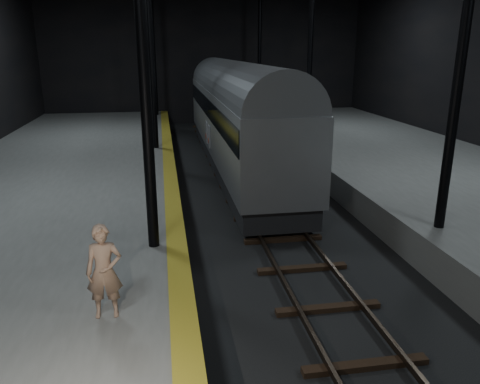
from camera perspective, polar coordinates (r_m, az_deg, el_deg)
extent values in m
plane|color=black|center=(16.18, 3.48, -3.26)|extent=(44.00, 44.00, 0.00)
cube|color=#585855|center=(16.14, -23.46, -2.86)|extent=(9.00, 43.80, 1.00)
cube|color=#585855|center=(19.09, 26.02, -0.23)|extent=(9.00, 43.80, 1.00)
cube|color=olive|center=(15.47, -8.27, -0.44)|extent=(0.50, 43.80, 0.01)
cube|color=#3F3328|center=(15.98, 0.97, -2.84)|extent=(0.08, 43.00, 0.14)
cube|color=#3F3328|center=(16.29, 5.96, -2.54)|extent=(0.08, 43.00, 0.14)
cube|color=black|center=(16.16, 3.48, -3.06)|extent=(2.40, 42.00, 0.12)
cylinder|color=black|center=(10.78, -11.92, 18.78)|extent=(0.26, 0.26, 10.00)
cylinder|color=black|center=(13.00, 25.72, 17.19)|extent=(0.26, 0.26, 10.00)
cylinder|color=black|center=(22.77, -10.87, 17.76)|extent=(0.26, 0.26, 10.00)
cylinder|color=black|center=(23.90, 8.61, 17.83)|extent=(0.26, 0.26, 10.00)
cylinder|color=black|center=(34.77, -10.55, 17.45)|extent=(0.26, 0.26, 10.00)
cylinder|color=black|center=(35.52, 2.41, 17.69)|extent=(0.26, 0.26, 10.00)
cube|color=#95979C|center=(22.40, -0.51, 8.75)|extent=(2.69, 18.58, 2.79)
cube|color=black|center=(22.72, -0.50, 4.39)|extent=(2.46, 18.21, 0.79)
cube|color=black|center=(22.31, -0.51, 10.40)|extent=(2.75, 18.30, 0.84)
cylinder|color=slate|center=(22.24, -0.52, 12.30)|extent=(2.64, 18.40, 2.64)
cube|color=black|center=(16.65, 3.02, -1.64)|extent=(1.67, 2.04, 0.33)
cube|color=black|center=(29.10, -2.52, 6.50)|extent=(1.67, 2.04, 0.33)
cube|color=silver|center=(21.40, -3.78, 6.81)|extent=(0.04, 0.70, 0.98)
cube|color=silver|center=(22.50, -4.08, 7.31)|extent=(0.04, 0.70, 0.98)
cylinder|color=#A32A14|center=(21.61, -3.87, 6.28)|extent=(0.03, 0.24, 0.24)
cylinder|color=#A32A14|center=(22.70, -4.16, 6.80)|extent=(0.03, 0.24, 0.24)
imported|color=#95725B|center=(8.66, -16.22, -9.30)|extent=(0.64, 0.42, 1.73)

